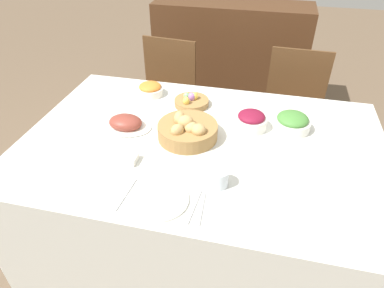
{
  "coord_description": "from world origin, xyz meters",
  "views": [
    {
      "loc": [
        0.27,
        -1.35,
        1.77
      ],
      "look_at": [
        -0.03,
        -0.09,
        0.82
      ],
      "focal_mm": 32.0,
      "sensor_mm": 36.0,
      "label": 1
    }
  ],
  "objects_px": {
    "bread_basket": "(188,130)",
    "ham_platter": "(126,123)",
    "dinner_plate": "(159,200)",
    "beet_salad_bowl": "(251,121)",
    "knife": "(194,206)",
    "butter_dish": "(124,158)",
    "spoon": "(202,207)",
    "drinking_cup": "(219,178)",
    "egg_basket": "(191,101)",
    "fork": "(126,194)",
    "chair_far_right": "(292,112)",
    "chair_far_left": "(165,97)",
    "carrot_bowl": "(150,89)",
    "green_salad_bowl": "(292,122)",
    "sideboard": "(230,56)"
  },
  "relations": [
    {
      "from": "chair_far_right",
      "to": "bread_basket",
      "type": "xyz_separation_m",
      "value": [
        -0.56,
        -0.9,
        0.34
      ]
    },
    {
      "from": "sideboard",
      "to": "dinner_plate",
      "type": "bearing_deg",
      "value": -89.5
    },
    {
      "from": "fork",
      "to": "carrot_bowl",
      "type": "bearing_deg",
      "value": 106.16
    },
    {
      "from": "beet_salad_bowl",
      "to": "fork",
      "type": "height_order",
      "value": "beet_salad_bowl"
    },
    {
      "from": "chair_far_left",
      "to": "chair_far_right",
      "type": "xyz_separation_m",
      "value": [
        0.97,
        0.0,
        0.0
      ]
    },
    {
      "from": "spoon",
      "to": "egg_basket",
      "type": "bearing_deg",
      "value": 102.18
    },
    {
      "from": "spoon",
      "to": "drinking_cup",
      "type": "height_order",
      "value": "drinking_cup"
    },
    {
      "from": "carrot_bowl",
      "to": "chair_far_left",
      "type": "bearing_deg",
      "value": 98.56
    },
    {
      "from": "egg_basket",
      "to": "drinking_cup",
      "type": "distance_m",
      "value": 0.69
    },
    {
      "from": "dinner_plate",
      "to": "carrot_bowl",
      "type": "bearing_deg",
      "value": 111.03
    },
    {
      "from": "bread_basket",
      "to": "ham_platter",
      "type": "relative_size",
      "value": 1.1
    },
    {
      "from": "chair_far_left",
      "to": "beet_salad_bowl",
      "type": "bearing_deg",
      "value": -39.97
    },
    {
      "from": "chair_far_left",
      "to": "knife",
      "type": "distance_m",
      "value": 1.48
    },
    {
      "from": "sideboard",
      "to": "fork",
      "type": "distance_m",
      "value": 2.28
    },
    {
      "from": "ham_platter",
      "to": "beet_salad_bowl",
      "type": "distance_m",
      "value": 0.65
    },
    {
      "from": "bread_basket",
      "to": "knife",
      "type": "relative_size",
      "value": 1.57
    },
    {
      "from": "beet_salad_bowl",
      "to": "butter_dish",
      "type": "bearing_deg",
      "value": -142.72
    },
    {
      "from": "chair_far_right",
      "to": "ham_platter",
      "type": "bearing_deg",
      "value": -133.69
    },
    {
      "from": "sideboard",
      "to": "knife",
      "type": "height_order",
      "value": "sideboard"
    },
    {
      "from": "egg_basket",
      "to": "ham_platter",
      "type": "distance_m",
      "value": 0.42
    },
    {
      "from": "drinking_cup",
      "to": "butter_dish",
      "type": "height_order",
      "value": "drinking_cup"
    },
    {
      "from": "egg_basket",
      "to": "dinner_plate",
      "type": "distance_m",
      "value": 0.78
    },
    {
      "from": "ham_platter",
      "to": "knife",
      "type": "xyz_separation_m",
      "value": [
        0.48,
        -0.47,
        -0.02
      ]
    },
    {
      "from": "chair_far_left",
      "to": "butter_dish",
      "type": "distance_m",
      "value": 1.19
    },
    {
      "from": "chair_far_left",
      "to": "spoon",
      "type": "bearing_deg",
      "value": -60.72
    },
    {
      "from": "drinking_cup",
      "to": "butter_dish",
      "type": "bearing_deg",
      "value": 172.36
    },
    {
      "from": "bread_basket",
      "to": "egg_basket",
      "type": "bearing_deg",
      "value": 100.05
    },
    {
      "from": "egg_basket",
      "to": "spoon",
      "type": "xyz_separation_m",
      "value": [
        0.23,
        -0.78,
        -0.02
      ]
    },
    {
      "from": "fork",
      "to": "knife",
      "type": "relative_size",
      "value": 1.0
    },
    {
      "from": "green_salad_bowl",
      "to": "knife",
      "type": "xyz_separation_m",
      "value": [
        -0.37,
        -0.65,
        -0.04
      ]
    },
    {
      "from": "knife",
      "to": "butter_dish",
      "type": "distance_m",
      "value": 0.43
    },
    {
      "from": "fork",
      "to": "drinking_cup",
      "type": "relative_size",
      "value": 2.34
    },
    {
      "from": "dinner_plate",
      "to": "drinking_cup",
      "type": "bearing_deg",
      "value": 33.97
    },
    {
      "from": "egg_basket",
      "to": "fork",
      "type": "height_order",
      "value": "egg_basket"
    },
    {
      "from": "bread_basket",
      "to": "dinner_plate",
      "type": "distance_m",
      "value": 0.45
    },
    {
      "from": "bread_basket",
      "to": "dinner_plate",
      "type": "xyz_separation_m",
      "value": [
        -0.01,
        -0.45,
        -0.04
      ]
    },
    {
      "from": "carrot_bowl",
      "to": "knife",
      "type": "height_order",
      "value": "carrot_bowl"
    },
    {
      "from": "ham_platter",
      "to": "sideboard",
      "type": "bearing_deg",
      "value": 80.12
    },
    {
      "from": "chair_far_right",
      "to": "ham_platter",
      "type": "height_order",
      "value": "chair_far_right"
    },
    {
      "from": "ham_platter",
      "to": "dinner_plate",
      "type": "bearing_deg",
      "value": -54.64
    },
    {
      "from": "dinner_plate",
      "to": "fork",
      "type": "xyz_separation_m",
      "value": [
        -0.14,
        0.0,
        -0.0
      ]
    },
    {
      "from": "ham_platter",
      "to": "drinking_cup",
      "type": "relative_size",
      "value": 3.34
    },
    {
      "from": "green_salad_bowl",
      "to": "dinner_plate",
      "type": "height_order",
      "value": "green_salad_bowl"
    },
    {
      "from": "egg_basket",
      "to": "fork",
      "type": "xyz_separation_m",
      "value": [
        -0.09,
        -0.78,
        -0.02
      ]
    },
    {
      "from": "bread_basket",
      "to": "butter_dish",
      "type": "distance_m",
      "value": 0.34
    },
    {
      "from": "carrot_bowl",
      "to": "spoon",
      "type": "bearing_deg",
      "value": -59.48
    },
    {
      "from": "knife",
      "to": "butter_dish",
      "type": "relative_size",
      "value": 1.58
    },
    {
      "from": "carrot_bowl",
      "to": "dinner_plate",
      "type": "bearing_deg",
      "value": -68.97
    },
    {
      "from": "bread_basket",
      "to": "carrot_bowl",
      "type": "distance_m",
      "value": 0.52
    },
    {
      "from": "butter_dish",
      "to": "green_salad_bowl",
      "type": "bearing_deg",
      "value": 30.91
    }
  ]
}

